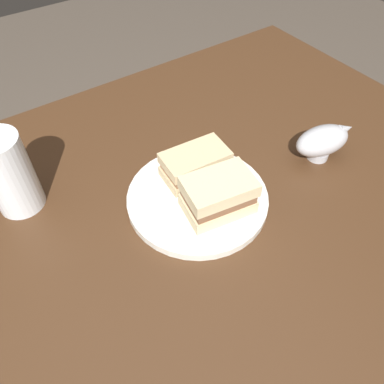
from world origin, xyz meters
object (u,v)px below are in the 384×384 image
object	(u,v)px
sandwich_half_left	(218,195)
sandwich_half_right	(195,164)
gravy_boat	(323,140)
pint_glass	(11,178)
plate	(196,197)

from	to	relation	value
sandwich_half_left	sandwich_half_right	world-z (taller)	sandwich_half_left
gravy_boat	pint_glass	bearing A→B (deg)	157.49
sandwich_half_left	sandwich_half_right	distance (m)	0.09
sandwich_half_right	pint_glass	distance (m)	0.33
plate	sandwich_half_right	world-z (taller)	sandwich_half_right
sandwich_half_right	gravy_boat	world-z (taller)	gravy_boat
sandwich_half_left	gravy_boat	distance (m)	0.27
sandwich_half_left	gravy_boat	world-z (taller)	sandwich_half_left
plate	sandwich_half_right	bearing A→B (deg)	56.99
pint_glass	gravy_boat	size ratio (longest dim) A/B	1.13
plate	sandwich_half_left	world-z (taller)	sandwich_half_left
plate	pint_glass	size ratio (longest dim) A/B	1.71
sandwich_half_left	plate	bearing A→B (deg)	103.39
plate	gravy_boat	size ratio (longest dim) A/B	1.94
plate	sandwich_half_right	xyz separation A→B (m)	(0.03, 0.04, 0.04)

